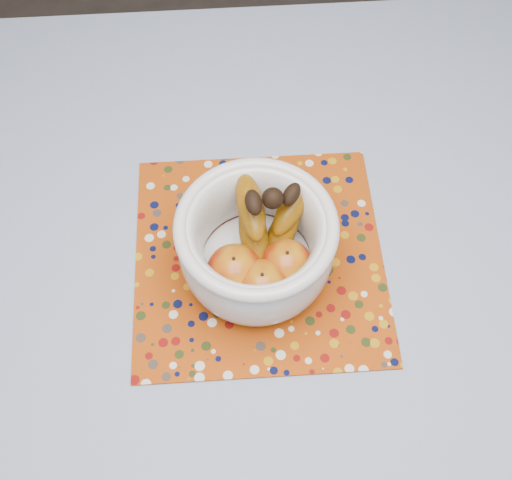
% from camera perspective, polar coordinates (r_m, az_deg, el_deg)
% --- Properties ---
extents(table, '(1.20, 1.20, 0.75)m').
position_cam_1_polar(table, '(0.99, 1.13, -7.97)').
color(table, brown).
rests_on(table, ground).
extents(tablecloth, '(1.32, 1.32, 0.01)m').
position_cam_1_polar(tablecloth, '(0.92, 1.22, -6.11)').
color(tablecloth, slate).
rests_on(tablecloth, table).
extents(placemat, '(0.39, 0.39, 0.00)m').
position_cam_1_polar(placemat, '(0.94, 0.29, -1.60)').
color(placemat, '#9A3908').
rests_on(placemat, tablecloth).
extents(fruit_bowl, '(0.24, 0.23, 0.18)m').
position_cam_1_polar(fruit_bowl, '(0.86, 0.51, -0.19)').
color(fruit_bowl, silver).
rests_on(fruit_bowl, placemat).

